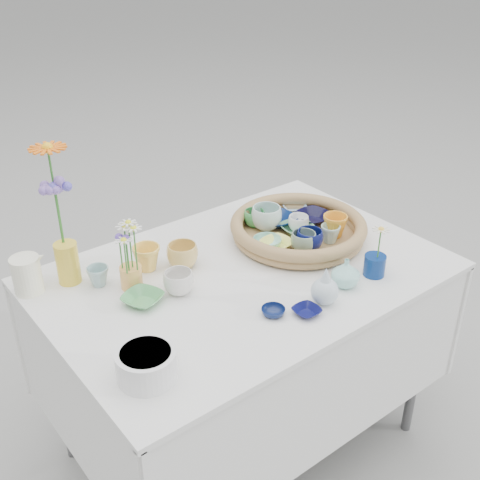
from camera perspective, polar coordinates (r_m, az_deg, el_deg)
ground at (r=2.42m, az=0.31°, el=-18.48°), size 80.00×80.00×0.00m
display_table at (r=2.42m, az=0.31°, el=-18.48°), size 1.26×0.86×0.77m
wicker_tray at (r=2.10m, az=5.54°, el=1.03°), size 0.47×0.47×0.08m
tray_ceramic_0 at (r=2.16m, az=3.59°, el=1.88°), size 0.14×0.14×0.03m
tray_ceramic_1 at (r=2.19m, az=6.97°, el=2.13°), size 0.13×0.13×0.03m
tray_ceramic_2 at (r=2.10m, az=8.98°, el=1.34°), size 0.11×0.11×0.08m
tray_ceramic_3 at (r=2.11m, az=5.46°, el=1.06°), size 0.13×0.13×0.03m
tray_ceramic_4 at (r=1.99m, az=6.05°, el=-0.18°), size 0.11×0.11×0.07m
tray_ceramic_5 at (r=2.02m, az=2.59°, el=-0.23°), size 0.12×0.12×0.03m
tray_ceramic_6 at (r=2.12m, az=2.52°, el=2.11°), size 0.12×0.12×0.08m
tray_ceramic_7 at (r=2.12m, az=5.56°, el=1.58°), size 0.09×0.09×0.06m
tray_ceramic_8 at (r=2.27m, az=5.22°, el=3.05°), size 0.12×0.12×0.02m
tray_ceramic_9 at (r=2.00m, az=6.61°, el=-0.00°), size 0.12×0.12×0.07m
tray_ceramic_10 at (r=2.02m, az=3.52°, el=-0.38°), size 0.10×0.10×0.03m
tray_ceramic_11 at (r=2.06m, az=8.55°, el=0.58°), size 0.09×0.09×0.06m
tray_ceramic_12 at (r=2.14m, az=1.38°, el=2.08°), size 0.09×0.09×0.06m
loose_ceramic_0 at (r=1.94m, az=-8.83°, el=-1.69°), size 0.11×0.11×0.08m
loose_ceramic_1 at (r=1.94m, az=-5.48°, el=-1.48°), size 0.12×0.12×0.08m
loose_ceramic_2 at (r=1.79m, az=-9.21°, el=-5.54°), size 0.15×0.15×0.03m
loose_ceramic_3 at (r=1.81m, az=-5.84°, el=-4.04°), size 0.11×0.11×0.07m
loose_ceramic_4 at (r=1.73m, az=3.16°, el=-6.80°), size 0.08×0.08×0.02m
loose_ceramic_5 at (r=1.89m, az=-13.29°, el=-3.36°), size 0.08×0.08×0.06m
loose_ceramic_6 at (r=1.74m, az=6.34°, el=-6.74°), size 0.08×0.08×0.02m
fluted_bowl at (r=1.52m, az=-8.86°, el=-11.59°), size 0.18×0.18×0.08m
bud_vase_paleblue at (r=1.76m, az=8.08°, el=-4.26°), size 0.09×0.09×0.13m
bud_vase_seafoam at (r=1.86m, az=9.99°, el=-3.07°), size 0.11×0.11×0.09m
bud_vase_cobalt at (r=1.94m, az=12.64°, el=-2.36°), size 0.08×0.08×0.07m
single_daisy at (r=1.89m, az=13.07°, el=-0.32°), size 0.08×0.08×0.12m
tall_vase_yellow at (r=1.91m, az=-16.02°, el=-2.09°), size 0.07×0.07×0.13m
gerbera at (r=1.83m, az=-17.08°, el=3.92°), size 0.16×0.16×0.32m
hydrangea at (r=1.85m, az=-16.75°, el=2.26°), size 0.08×0.08×0.25m
white_pitcher at (r=1.91m, az=-19.55°, el=-3.14°), size 0.15×0.13×0.12m
daisy_cup at (r=1.86m, az=-10.27°, el=-3.45°), size 0.08×0.08×0.07m
daisy_posy at (r=1.79m, az=-10.57°, el=-0.58°), size 0.10×0.10×0.16m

